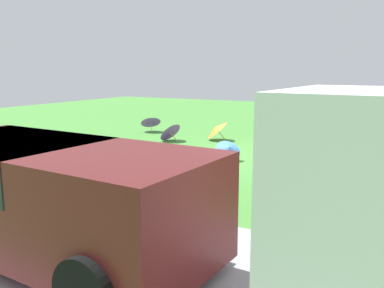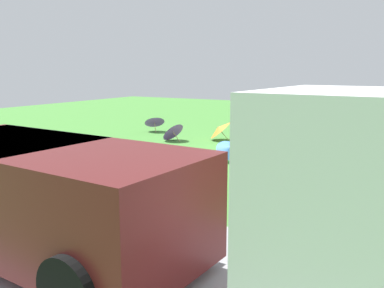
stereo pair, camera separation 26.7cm
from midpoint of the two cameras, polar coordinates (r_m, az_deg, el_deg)
ground at (r=12.21m, az=7.56°, el=-1.74°), size 40.00×40.00×0.00m
road_strip at (r=6.38m, az=-16.88°, el=-13.41°), size 40.00×3.68×0.01m
van_dark at (r=6.08m, az=-20.83°, el=-5.76°), size 4.71×2.36×1.53m
park_bench at (r=7.80m, az=21.21°, el=-5.71°), size 1.63×0.59×0.90m
parasol_blue_0 at (r=11.42m, az=4.38°, el=-0.65°), size 0.95×0.95×0.64m
parasol_purple_0 at (r=14.76m, az=-3.69°, el=1.84°), size 0.85×0.96×0.74m
parasol_orange_0 at (r=14.88m, az=2.81°, el=2.10°), size 1.09×1.14×0.76m
parasol_purple_1 at (r=13.34m, az=13.67°, el=0.83°), size 0.79×0.83×0.81m
parasol_purple_2 at (r=16.98m, az=-6.16°, el=3.19°), size 1.11×1.11×0.75m
parasol_purple_4 at (r=12.56m, az=-18.66°, el=-0.03°), size 0.85×0.81×0.67m
parasol_orange_1 at (r=14.81m, az=14.16°, el=1.95°), size 0.94×0.86×0.92m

